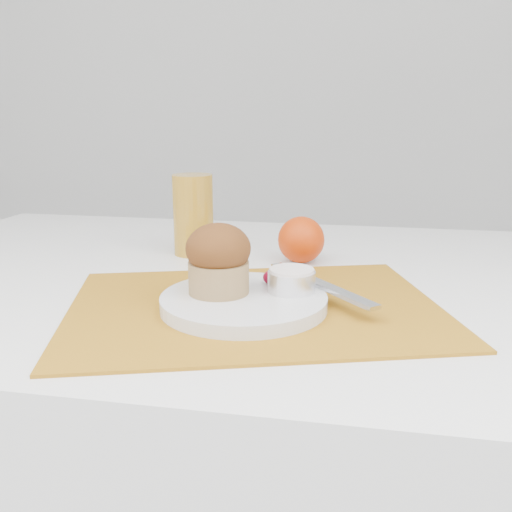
% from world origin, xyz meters
% --- Properties ---
extents(table, '(1.20, 0.80, 0.75)m').
position_xyz_m(table, '(0.00, 0.05, 0.38)').
color(table, white).
rests_on(table, ground).
extents(placemat, '(0.54, 0.46, 0.00)m').
position_xyz_m(placemat, '(0.07, -0.10, 0.75)').
color(placemat, '#A96E17').
rests_on(placemat, table).
extents(plate, '(0.23, 0.23, 0.02)m').
position_xyz_m(plate, '(0.06, -0.11, 0.76)').
color(plate, silver).
rests_on(plate, placemat).
extents(ramekin, '(0.08, 0.08, 0.03)m').
position_xyz_m(ramekin, '(0.11, -0.08, 0.78)').
color(ramekin, white).
rests_on(ramekin, plate).
extents(cream, '(0.06, 0.06, 0.01)m').
position_xyz_m(cream, '(0.11, -0.08, 0.80)').
color(cream, white).
rests_on(cream, ramekin).
extents(raspberry_near, '(0.02, 0.02, 0.02)m').
position_xyz_m(raspberry_near, '(0.08, -0.06, 0.78)').
color(raspberry_near, '#5C0214').
rests_on(raspberry_near, plate).
extents(raspberry_far, '(0.02, 0.02, 0.02)m').
position_xyz_m(raspberry_far, '(0.10, -0.08, 0.78)').
color(raspberry_far, '#600402').
rests_on(raspberry_far, plate).
extents(butter_knife, '(0.15, 0.17, 0.01)m').
position_xyz_m(butter_knife, '(0.15, -0.05, 0.77)').
color(butter_knife, silver).
rests_on(butter_knife, plate).
extents(orange, '(0.08, 0.08, 0.08)m').
position_xyz_m(orange, '(0.10, 0.13, 0.79)').
color(orange, '#D63D07').
rests_on(orange, table).
extents(juice_glass, '(0.07, 0.07, 0.14)m').
position_xyz_m(juice_glass, '(-0.08, 0.15, 0.82)').
color(juice_glass, '#B58321').
rests_on(juice_glass, table).
extents(muffin, '(0.09, 0.09, 0.09)m').
position_xyz_m(muffin, '(0.03, -0.10, 0.81)').
color(muffin, '#A78350').
rests_on(muffin, plate).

